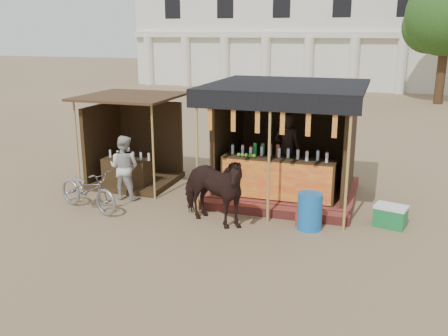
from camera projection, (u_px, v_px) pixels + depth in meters
name	position (u px, v px, depth m)	size (l,w,h in m)	color
ground	(198.00, 244.00, 9.61)	(120.00, 120.00, 0.00)	#846B4C
main_stall	(285.00, 156.00, 12.12)	(3.60, 3.61, 2.78)	#933730
secondary_stall	(130.00, 152.00, 13.29)	(2.40, 2.40, 2.38)	#382614
cow	(212.00, 189.00, 10.39)	(0.83, 1.83, 1.54)	black
motorbike	(88.00, 190.00, 11.30)	(0.64, 1.85, 0.97)	gray
bystander	(124.00, 167.00, 12.03)	(0.76, 0.59, 1.57)	#BBBBB5
blue_barrel	(310.00, 211.00, 10.24)	(0.51, 0.51, 0.77)	#1761B0
red_crate	(309.00, 219.00, 10.42)	(0.44, 0.37, 0.33)	#9D2F1A
cooler	(390.00, 216.00, 10.41)	(0.73, 0.59, 0.46)	#197235
background_building	(317.00, 30.00, 36.60)	(26.00, 7.45, 8.18)	silver
tree	(443.00, 18.00, 26.94)	(4.50, 4.40, 7.00)	#382314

